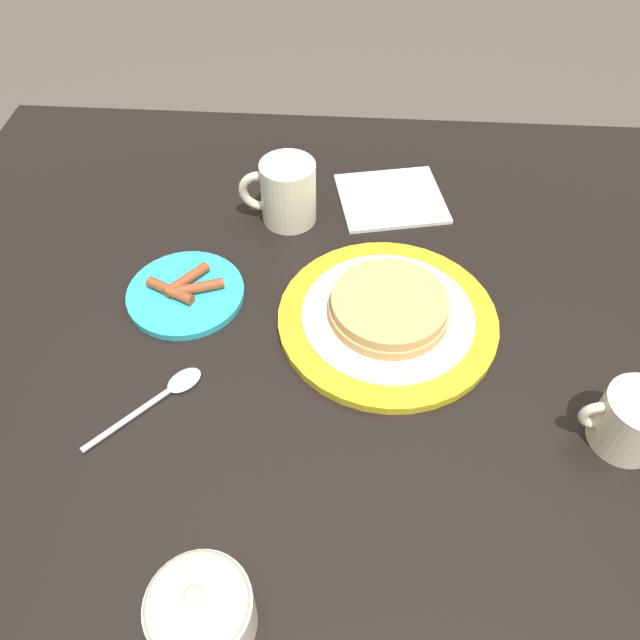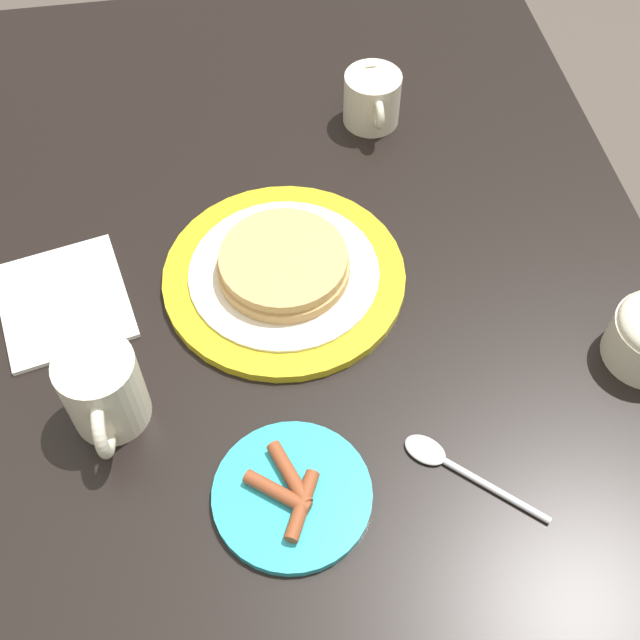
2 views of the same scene
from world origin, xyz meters
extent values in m
plane|color=#51473F|center=(0.00, 0.00, 0.00)|extent=(8.00, 8.00, 0.00)
cube|color=black|center=(0.00, 0.00, 0.73)|extent=(1.26, 0.92, 0.03)
cube|color=black|center=(-0.57, -0.40, 0.36)|extent=(0.07, 0.07, 0.71)
cube|color=black|center=(-0.57, 0.40, 0.36)|extent=(0.07, 0.07, 0.71)
cylinder|color=gold|center=(-0.04, 0.02, 0.75)|extent=(0.28, 0.28, 0.01)
cylinder|color=beige|center=(-0.04, 0.02, 0.76)|extent=(0.22, 0.22, 0.00)
cylinder|color=tan|center=(-0.04, 0.02, 0.77)|extent=(0.15, 0.15, 0.01)
cylinder|color=tan|center=(-0.04, 0.02, 0.78)|extent=(0.14, 0.14, 0.01)
cylinder|color=#2DADBC|center=(0.22, -0.01, 0.75)|extent=(0.15, 0.15, 0.01)
cylinder|color=brown|center=(0.21, -0.01, 0.76)|extent=(0.07, 0.04, 0.01)
cylinder|color=brown|center=(0.24, 0.00, 0.76)|extent=(0.07, 0.04, 0.01)
cylinder|color=brown|center=(0.22, -0.02, 0.76)|extent=(0.05, 0.06, 0.01)
cylinder|color=beige|center=(0.10, -0.18, 0.79)|extent=(0.08, 0.08, 0.09)
torus|color=beige|center=(0.14, -0.18, 0.79)|extent=(0.07, 0.01, 0.07)
cylinder|color=brown|center=(0.10, -0.18, 0.83)|extent=(0.07, 0.07, 0.00)
cylinder|color=beige|center=(-0.29, 0.17, 0.78)|extent=(0.07, 0.07, 0.07)
cone|color=beige|center=(-0.33, 0.17, 0.80)|extent=(0.03, 0.03, 0.04)
torus|color=beige|center=(-0.26, 0.17, 0.79)|extent=(0.04, 0.01, 0.04)
cube|color=white|center=(-0.05, -0.23, 0.75)|extent=(0.18, 0.17, 0.01)
cylinder|color=silver|center=(0.25, 0.19, 0.75)|extent=(0.08, 0.09, 0.01)
ellipsoid|color=silver|center=(0.20, 0.13, 0.75)|extent=(0.05, 0.05, 0.01)
camera|label=1|loc=(0.01, 0.54, 1.34)|focal=35.00mm
camera|label=2|loc=(0.53, -0.03, 1.47)|focal=45.00mm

